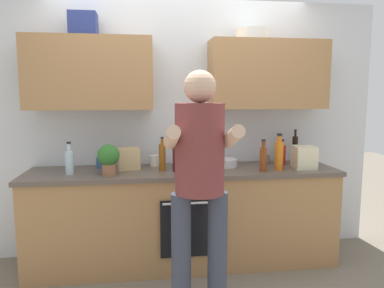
{
  "coord_description": "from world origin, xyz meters",
  "views": [
    {
      "loc": [
        -0.37,
        -3.26,
        1.58
      ],
      "look_at": [
        0.06,
        -0.1,
        1.15
      ],
      "focal_mm": 34.02,
      "sensor_mm": 36.0,
      "label": 1
    }
  ],
  "objects_px": {
    "grocery_bag_produce": "(186,160)",
    "grocery_bag_rice": "(304,157)",
    "bottle_wine": "(176,158)",
    "mixing_bowl": "(225,163)",
    "bottle_water": "(69,162)",
    "knife_block": "(209,160)",
    "cup_coffee": "(154,161)",
    "cup_stoneware": "(266,159)",
    "bottle_vinegar": "(263,158)",
    "bottle_syrup": "(162,157)",
    "bottle_hotsauce": "(282,154)",
    "person_standing": "(200,175)",
    "cup_tea": "(101,163)",
    "potted_herb": "(108,158)",
    "bottle_soy": "(295,149)",
    "grocery_bag_bread": "(129,159)",
    "bottle_juice": "(279,154)"
  },
  "relations": [
    {
      "from": "potted_herb",
      "to": "knife_block",
      "type": "bearing_deg",
      "value": 0.75
    },
    {
      "from": "grocery_bag_bread",
      "to": "bottle_syrup",
      "type": "bearing_deg",
      "value": -19.04
    },
    {
      "from": "cup_tea",
      "to": "knife_block",
      "type": "xyz_separation_m",
      "value": [
        0.97,
        -0.3,
        0.05
      ]
    },
    {
      "from": "bottle_water",
      "to": "cup_stoneware",
      "type": "height_order",
      "value": "bottle_water"
    },
    {
      "from": "cup_tea",
      "to": "bottle_syrup",
      "type": "bearing_deg",
      "value": -19.02
    },
    {
      "from": "cup_tea",
      "to": "person_standing",
      "type": "bearing_deg",
      "value": -52.63
    },
    {
      "from": "bottle_wine",
      "to": "cup_coffee",
      "type": "distance_m",
      "value": 0.35
    },
    {
      "from": "knife_block",
      "to": "bottle_soy",
      "type": "bearing_deg",
      "value": 17.98
    },
    {
      "from": "cup_coffee",
      "to": "bottle_soy",
      "type": "bearing_deg",
      "value": -1.29
    },
    {
      "from": "cup_stoneware",
      "to": "grocery_bag_rice",
      "type": "bearing_deg",
      "value": -47.35
    },
    {
      "from": "bottle_water",
      "to": "grocery_bag_bread",
      "type": "relative_size",
      "value": 1.41
    },
    {
      "from": "bottle_syrup",
      "to": "mixing_bowl",
      "type": "xyz_separation_m",
      "value": [
        0.61,
        0.11,
        -0.09
      ]
    },
    {
      "from": "cup_coffee",
      "to": "cup_stoneware",
      "type": "xyz_separation_m",
      "value": [
        1.12,
        -0.01,
        -0.01
      ]
    },
    {
      "from": "bottle_water",
      "to": "knife_block",
      "type": "height_order",
      "value": "bottle_water"
    },
    {
      "from": "bottle_soy",
      "to": "bottle_hotsauce",
      "type": "bearing_deg",
      "value": -153.54
    },
    {
      "from": "bottle_wine",
      "to": "potted_herb",
      "type": "distance_m",
      "value": 0.59
    },
    {
      "from": "grocery_bag_produce",
      "to": "grocery_bag_rice",
      "type": "bearing_deg",
      "value": -9.71
    },
    {
      "from": "cup_tea",
      "to": "potted_herb",
      "type": "relative_size",
      "value": 0.38
    },
    {
      "from": "bottle_syrup",
      "to": "bottle_soy",
      "type": "distance_m",
      "value": 1.36
    },
    {
      "from": "cup_coffee",
      "to": "cup_stoneware",
      "type": "height_order",
      "value": "cup_coffee"
    },
    {
      "from": "bottle_wine",
      "to": "cup_tea",
      "type": "xyz_separation_m",
      "value": [
        -0.68,
        0.25,
        -0.07
      ]
    },
    {
      "from": "cup_coffee",
      "to": "grocery_bag_produce",
      "type": "xyz_separation_m",
      "value": [
        0.29,
        -0.11,
        0.02
      ]
    },
    {
      "from": "person_standing",
      "to": "cup_stoneware",
      "type": "distance_m",
      "value": 1.35
    },
    {
      "from": "bottle_vinegar",
      "to": "bottle_water",
      "type": "xyz_separation_m",
      "value": [
        -1.69,
        0.11,
        -0.01
      ]
    },
    {
      "from": "bottle_hotsauce",
      "to": "bottle_wine",
      "type": "bearing_deg",
      "value": -170.96
    },
    {
      "from": "bottle_syrup",
      "to": "grocery_bag_rice",
      "type": "bearing_deg",
      "value": -2.73
    },
    {
      "from": "bottle_wine",
      "to": "grocery_bag_rice",
      "type": "bearing_deg",
      "value": -0.48
    },
    {
      "from": "cup_coffee",
      "to": "potted_herb",
      "type": "distance_m",
      "value": 0.54
    },
    {
      "from": "bottle_vinegar",
      "to": "grocery_bag_bread",
      "type": "height_order",
      "value": "bottle_vinegar"
    },
    {
      "from": "potted_herb",
      "to": "cup_tea",
      "type": "bearing_deg",
      "value": 108.21
    },
    {
      "from": "person_standing",
      "to": "grocery_bag_produce",
      "type": "relative_size",
      "value": 9.31
    },
    {
      "from": "cup_coffee",
      "to": "knife_block",
      "type": "bearing_deg",
      "value": -35.36
    },
    {
      "from": "grocery_bag_rice",
      "to": "bottle_syrup",
      "type": "bearing_deg",
      "value": 177.27
    },
    {
      "from": "bottle_water",
      "to": "cup_coffee",
      "type": "height_order",
      "value": "bottle_water"
    },
    {
      "from": "bottle_vinegar",
      "to": "bottle_water",
      "type": "bearing_deg",
      "value": 176.31
    },
    {
      "from": "bottle_juice",
      "to": "grocery_bag_produce",
      "type": "relative_size",
      "value": 1.78
    },
    {
      "from": "bottle_syrup",
      "to": "cup_coffee",
      "type": "height_order",
      "value": "bottle_syrup"
    },
    {
      "from": "bottle_vinegar",
      "to": "cup_coffee",
      "type": "relative_size",
      "value": 2.75
    },
    {
      "from": "grocery_bag_rice",
      "to": "grocery_bag_bread",
      "type": "distance_m",
      "value": 1.64
    },
    {
      "from": "bottle_juice",
      "to": "bottle_wine",
      "type": "bearing_deg",
      "value": 177.16
    },
    {
      "from": "bottle_water",
      "to": "cup_stoneware",
      "type": "xyz_separation_m",
      "value": [
        1.86,
        0.27,
        -0.07
      ]
    },
    {
      "from": "knife_block",
      "to": "cup_stoneware",
      "type": "bearing_deg",
      "value": 26.79
    },
    {
      "from": "mixing_bowl",
      "to": "grocery_bag_bread",
      "type": "bearing_deg",
      "value": -179.59
    },
    {
      "from": "bottle_vinegar",
      "to": "grocery_bag_produce",
      "type": "bearing_deg",
      "value": 157.1
    },
    {
      "from": "bottle_wine",
      "to": "mixing_bowl",
      "type": "bearing_deg",
      "value": 18.52
    },
    {
      "from": "bottle_syrup",
      "to": "grocery_bag_produce",
      "type": "bearing_deg",
      "value": 28.79
    },
    {
      "from": "bottle_wine",
      "to": "bottle_hotsauce",
      "type": "bearing_deg",
      "value": 9.04
    },
    {
      "from": "grocery_bag_rice",
      "to": "person_standing",
      "type": "bearing_deg",
      "value": -145.55
    },
    {
      "from": "bottle_vinegar",
      "to": "cup_stoneware",
      "type": "xyz_separation_m",
      "value": [
        0.16,
        0.38,
        -0.08
      ]
    },
    {
      "from": "bottle_water",
      "to": "grocery_bag_produce",
      "type": "relative_size",
      "value": 1.51
    }
  ]
}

